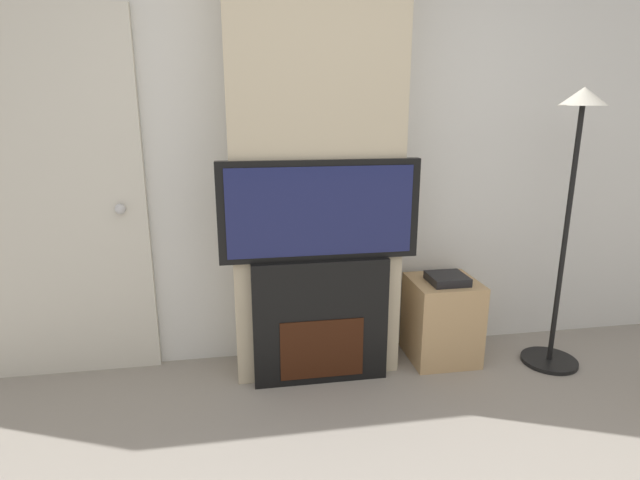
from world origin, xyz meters
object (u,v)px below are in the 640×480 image
Objects in this scene: fireplace at (320,321)px; floor_lamp at (571,191)px; television at (320,211)px; media_stand at (442,318)px.

floor_lamp is (1.45, -0.06, 0.72)m from fireplace.
fireplace is 0.65m from television.
media_stand is at bearing 8.63° from television.
television is at bearing -171.37° from media_stand.
television is at bearing -90.00° from fireplace.
floor_lamp reaches higher than television.
fireplace is 0.46× the size of floor_lamp.
fireplace is at bearing 177.62° from floor_lamp.
media_stand is at bearing 8.49° from fireplace.
television is 1.10m from media_stand.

